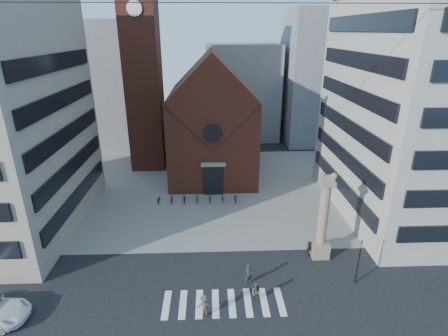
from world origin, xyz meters
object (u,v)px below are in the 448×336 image
at_px(traffic_light, 359,260).
at_px(lion_column, 322,224).
at_px(pedestrian_0, 249,274).
at_px(scooter_0, 159,199).
at_px(pedestrian_2, 309,249).
at_px(pedestrian_1, 256,292).

bearing_deg(traffic_light, lion_column, 116.46).
xyz_separation_m(pedestrian_0, scooter_0, (-9.69, 15.51, -0.46)).
bearing_deg(traffic_light, pedestrian_0, 178.47).
xyz_separation_m(traffic_light, scooter_0, (-18.92, 15.76, -1.79)).
bearing_deg(pedestrian_2, pedestrian_1, 148.62).
bearing_deg(pedestrian_1, pedestrian_0, 124.09).
bearing_deg(lion_column, pedestrian_2, 180.00).
bearing_deg(lion_column, pedestrian_1, -139.39).
relative_size(traffic_light, scooter_0, 2.50).
bearing_deg(pedestrian_0, lion_column, 6.52).
bearing_deg(scooter_0, lion_column, -35.52).
bearing_deg(lion_column, traffic_light, -63.54).
distance_m(pedestrian_0, scooter_0, 18.30).
xyz_separation_m(lion_column, pedestrian_2, (-1.04, 0.00, -2.65)).
distance_m(pedestrian_1, pedestrian_2, 8.26).
height_order(pedestrian_0, pedestrian_2, pedestrian_0).
relative_size(traffic_light, pedestrian_1, 2.51).
distance_m(traffic_light, pedestrian_0, 9.32).
height_order(traffic_light, pedestrian_1, traffic_light).
distance_m(lion_column, traffic_light, 4.62).
relative_size(pedestrian_1, scooter_0, 0.99).
relative_size(pedestrian_0, scooter_0, 1.12).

